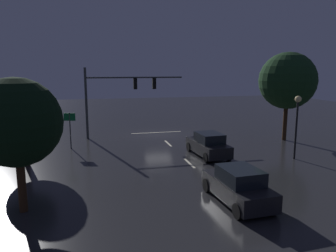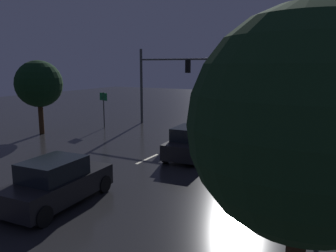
# 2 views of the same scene
# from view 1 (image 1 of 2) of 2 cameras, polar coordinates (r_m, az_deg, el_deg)

# --- Properties ---
(ground_plane) EXTENTS (80.00, 80.00, 0.00)m
(ground_plane) POSITION_cam_1_polar(r_m,az_deg,el_deg) (31.04, -1.73, -1.47)
(ground_plane) COLOR #232326
(traffic_signal_assembly) EXTENTS (8.93, 0.47, 6.34)m
(traffic_signal_assembly) POSITION_cam_1_polar(r_m,az_deg,el_deg) (29.66, -8.62, 6.30)
(traffic_signal_assembly) COLOR #383A3D
(traffic_signal_assembly) RESTS_ON ground_plane
(lane_dash_far) EXTENTS (0.16, 2.20, 0.01)m
(lane_dash_far) POSITION_cam_1_polar(r_m,az_deg,el_deg) (27.23, 0.02, -3.09)
(lane_dash_far) COLOR beige
(lane_dash_far) RESTS_ON ground_plane
(lane_dash_mid) EXTENTS (0.16, 2.20, 0.01)m
(lane_dash_mid) POSITION_cam_1_polar(r_m,az_deg,el_deg) (21.64, 3.81, -6.59)
(lane_dash_mid) COLOR beige
(lane_dash_mid) RESTS_ON ground_plane
(lane_dash_near) EXTENTS (0.16, 2.20, 0.01)m
(lane_dash_near) POSITION_cam_1_polar(r_m,az_deg,el_deg) (16.34, 10.27, -12.35)
(lane_dash_near) COLOR beige
(lane_dash_near) RESTS_ON ground_plane
(stop_bar) EXTENTS (5.00, 0.16, 0.01)m
(stop_bar) POSITION_cam_1_polar(r_m,az_deg,el_deg) (31.91, -2.07, -1.15)
(stop_bar) COLOR beige
(stop_bar) RESTS_ON ground_plane
(car_approaching) EXTENTS (2.15, 4.46, 1.70)m
(car_approaching) POSITION_cam_1_polar(r_m,az_deg,el_deg) (23.41, 7.16, -3.35)
(car_approaching) COLOR black
(car_approaching) RESTS_ON ground_plane
(car_distant) EXTENTS (2.13, 4.45, 1.70)m
(car_distant) POSITION_cam_1_polar(r_m,az_deg,el_deg) (15.65, 12.28, -10.33)
(car_distant) COLOR black
(car_distant) RESTS_ON ground_plane
(street_lamp_left_kerb) EXTENTS (0.44, 0.44, 4.41)m
(street_lamp_left_kerb) POSITION_cam_1_polar(r_m,az_deg,el_deg) (23.68, 21.89, 1.92)
(street_lamp_left_kerb) COLOR black
(street_lamp_left_kerb) RESTS_ON ground_plane
(route_sign) EXTENTS (0.88, 0.30, 2.87)m
(route_sign) POSITION_cam_1_polar(r_m,az_deg,el_deg) (26.26, -16.99, 0.57)
(route_sign) COLOR #383A3D
(route_sign) RESTS_ON ground_plane
(tree_right_near) EXTENTS (3.81, 3.81, 5.88)m
(tree_right_near) POSITION_cam_1_polar(r_m,az_deg,el_deg) (14.95, -25.23, 0.54)
(tree_right_near) COLOR #382314
(tree_right_near) RESTS_ON ground_plane
(tree_left_far) EXTENTS (4.88, 4.88, 7.65)m
(tree_left_far) POSITION_cam_1_polar(r_m,az_deg,el_deg) (29.75, 20.42, 7.51)
(tree_left_far) COLOR #382314
(tree_left_far) RESTS_ON ground_plane
(tree_right_far) EXTENTS (3.36, 3.36, 5.34)m
(tree_right_far) POSITION_cam_1_polar(r_m,az_deg,el_deg) (22.39, -24.29, 2.63)
(tree_right_far) COLOR #382314
(tree_right_far) RESTS_ON ground_plane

